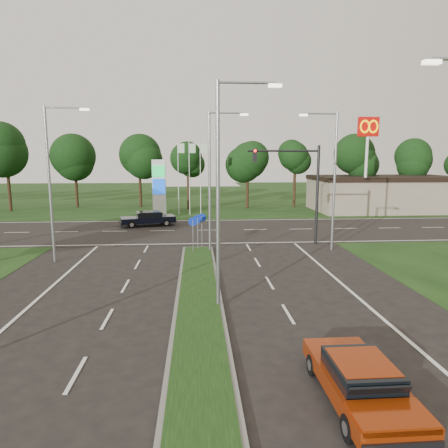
{
  "coord_description": "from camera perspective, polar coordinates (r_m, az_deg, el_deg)",
  "views": [
    {
      "loc": [
        -0.04,
        -9.71,
        6.02
      ],
      "look_at": [
        1.58,
        13.78,
        2.2
      ],
      "focal_mm": 32.0,
      "sensor_mm": 36.0,
      "label": 1
    }
  ],
  "objects": [
    {
      "name": "median_kerb",
      "position": [
        14.95,
        -3.57,
        -14.31
      ],
      "size": [
        2.0,
        26.0,
        0.12
      ],
      "primitive_type": "cube",
      "color": "slate",
      "rests_on": "ground"
    },
    {
      "name": "streetlight_median_far",
      "position": [
        25.75,
        -1.63,
        7.12
      ],
      "size": [
        2.53,
        0.22,
        9.0
      ],
      "color": "gray",
      "rests_on": "ground"
    },
    {
      "name": "gas_pylon",
      "position": [
        43.01,
        -8.97,
        5.34
      ],
      "size": [
        5.8,
        1.26,
        8.0
      ],
      "color": "silver",
      "rests_on": "ground"
    },
    {
      "name": "median_signs",
      "position": [
        26.46,
        -3.8,
        -0.17
      ],
      "size": [
        1.16,
        1.76,
        2.38
      ],
      "color": "gray",
      "rests_on": "ground"
    },
    {
      "name": "streetlight_right_far",
      "position": [
        27.2,
        15.14,
        6.92
      ],
      "size": [
        2.53,
        0.22,
        9.0
      ],
      "rotation": [
        0.0,
        0.0,
        3.14
      ],
      "color": "gray",
      "rests_on": "ground"
    },
    {
      "name": "cross_road",
      "position": [
        34.24,
        -3.81,
        -0.93
      ],
      "size": [
        160.0,
        12.0,
        0.02
      ],
      "primitive_type": "cube",
      "color": "black",
      "rests_on": "ground"
    },
    {
      "name": "commercial_building",
      "position": [
        50.9,
        21.78,
        4.03
      ],
      "size": [
        16.0,
        9.0,
        4.0
      ],
      "primitive_type": "cube",
      "color": "gray",
      "rests_on": "ground"
    },
    {
      "name": "ground",
      "position": [
        11.42,
        -3.4,
        -22.61
      ],
      "size": [
        160.0,
        160.0,
        0.0
      ],
      "primitive_type": "plane",
      "color": "black",
      "rests_on": "ground"
    },
    {
      "name": "traffic_signal",
      "position": [
        28.66,
        10.74,
        6.32
      ],
      "size": [
        5.1,
        0.42,
        7.0
      ],
      "color": "black",
      "rests_on": "ground"
    },
    {
      "name": "treeline_far",
      "position": [
        49.65,
        -3.84,
        10.13
      ],
      "size": [
        6.0,
        6.0,
        9.9
      ],
      "color": "black",
      "rests_on": "ground"
    },
    {
      "name": "streetlight_median_near",
      "position": [
        15.77,
        -0.15,
        5.79
      ],
      "size": [
        2.53,
        0.22,
        9.0
      ],
      "color": "gray",
      "rests_on": "ground"
    },
    {
      "name": "navy_sedan",
      "position": [
        37.01,
        -10.79,
        0.8
      ],
      "size": [
        5.15,
        3.08,
        1.32
      ],
      "rotation": [
        0.0,
        0.0,
        1.82
      ],
      "color": "black",
      "rests_on": "ground"
    },
    {
      "name": "mcdonalds_sign",
      "position": [
        45.46,
        19.83,
        11.16
      ],
      "size": [
        2.2,
        0.47,
        10.4
      ],
      "color": "silver",
      "rests_on": "ground"
    },
    {
      "name": "verge_far",
      "position": [
        64.99,
        -3.9,
        3.88
      ],
      "size": [
        160.0,
        50.0,
        0.02
      ],
      "primitive_type": "cube",
      "color": "black",
      "rests_on": "ground"
    },
    {
      "name": "streetlight_left_far",
      "position": [
        25.12,
        -23.28,
        6.32
      ],
      "size": [
        2.53,
        0.22,
        9.0
      ],
      "color": "gray",
      "rests_on": "ground"
    },
    {
      "name": "red_sedan",
      "position": [
        11.15,
        18.84,
        -20.31
      ],
      "size": [
        1.76,
        4.2,
        1.15
      ],
      "rotation": [
        0.0,
        0.0,
        0.01
      ],
      "color": "maroon",
      "rests_on": "ground"
    }
  ]
}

